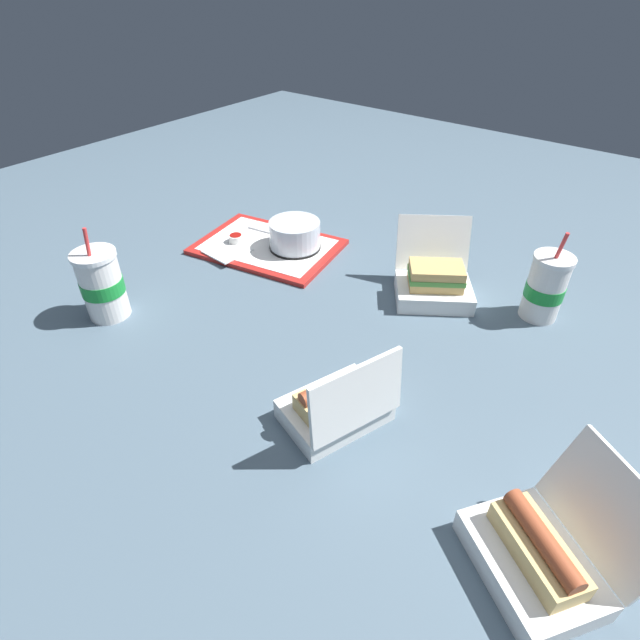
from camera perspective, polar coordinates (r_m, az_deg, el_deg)
name	(u,v)px	position (r m, az deg, el deg)	size (l,w,h in m)	color
ground_plane	(349,336)	(1.07, 3.35, -1.80)	(3.20, 3.20, 0.00)	#4C6070
food_tray	(268,247)	(1.39, -6.00, 8.34)	(0.41, 0.32, 0.01)	red
cake_container	(295,236)	(1.35, -2.90, 9.61)	(0.14, 0.14, 0.08)	black
ketchup_cup	(236,239)	(1.40, -9.58, 9.16)	(0.04, 0.04, 0.02)	white
napkin_stack	(227,251)	(1.36, -10.54, 7.79)	(0.10, 0.10, 0.00)	white
plastic_fork	(265,231)	(1.45, -6.30, 10.10)	(0.11, 0.01, 0.01)	white
clamshell_hotdog_center	(542,553)	(0.76, 24.01, -23.13)	(0.24, 0.25, 0.16)	white
clamshell_sandwich_right	(434,281)	(1.19, 12.90, 4.32)	(0.25, 0.25, 0.16)	white
clamshell_hotdog_back	(337,404)	(0.86, 1.98, -9.60)	(0.18, 0.21, 0.16)	white
soda_cup_back	(102,285)	(1.18, -23.64, 3.72)	(0.09, 0.09, 0.22)	white
soda_cup_left	(546,287)	(1.18, 24.37, 3.41)	(0.09, 0.09, 0.21)	white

